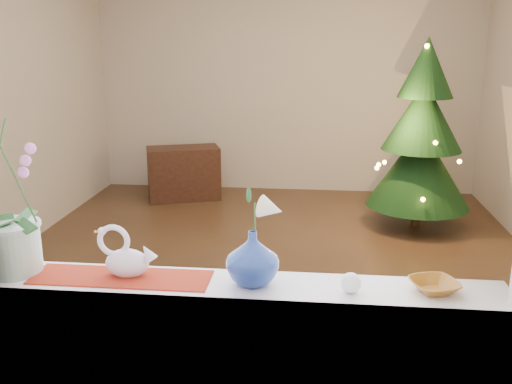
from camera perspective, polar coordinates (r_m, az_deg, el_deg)
ground at (r=4.74m, az=1.24°, el=-7.44°), size 5.00×5.00×0.00m
wall_back at (r=6.89m, az=3.11°, el=11.24°), size 4.50×0.10×2.70m
wall_front at (r=1.95m, az=-4.77°, el=1.00°), size 4.50×0.10×2.70m
windowsill at (r=2.23m, az=-3.89°, el=-9.46°), size 2.20×0.26×0.04m
window_frame at (r=1.93m, az=-4.84°, el=11.35°), size 2.22×0.06×1.60m
runner at (r=2.31m, az=-13.33°, el=-8.29°), size 0.70×0.20×0.01m
orchid_pot at (r=2.39m, az=-23.70°, el=0.15°), size 0.27×0.27×0.68m
swan at (r=2.28m, az=-12.82°, el=-5.91°), size 0.26×0.19×0.20m
blue_vase at (r=2.16m, az=-0.35°, el=-6.19°), size 0.30×0.30×0.24m
lily at (r=2.09m, az=-0.36°, el=-0.79°), size 0.13×0.08×0.18m
paperweight at (r=2.14m, az=9.46°, el=-8.96°), size 0.10×0.10×0.08m
amber_dish at (r=2.23m, az=17.39°, el=-9.04°), size 0.19×0.19×0.04m
xmas_tree at (r=5.74m, az=16.24°, el=5.51°), size 1.15×1.15×1.84m
side_table at (r=6.66m, az=-7.23°, el=1.88°), size 0.90×0.65×0.61m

